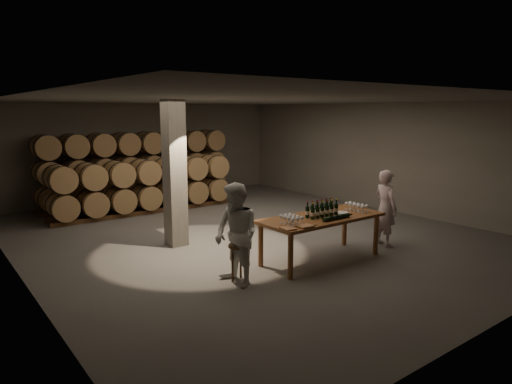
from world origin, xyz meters
TOP-DOWN VIEW (x-y plane):
  - room at (-1.80, 0.20)m, footprint 12.00×12.00m
  - tasting_table at (0.00, -2.50)m, footprint 2.60×1.10m
  - barrel_stack_back at (-0.57, 5.20)m, footprint 6.26×0.95m
  - barrel_stack_front at (-0.96, 3.80)m, footprint 5.48×0.95m
  - bottle_cluster at (0.02, -2.50)m, footprint 0.73×0.23m
  - lying_bottles at (0.05, -2.86)m, footprint 0.79×0.09m
  - glass_cluster_left at (-0.86, -2.58)m, footprint 0.30×0.41m
  - glass_cluster_right at (0.95, -2.58)m, footprint 0.19×0.52m
  - plate at (0.53, -2.54)m, footprint 0.31×0.31m
  - notebook_near at (-0.84, -2.93)m, footprint 0.28×0.23m
  - notebook_corner at (-1.18, -2.85)m, footprint 0.23×0.28m
  - pen at (-0.64, -2.95)m, footprint 0.15×0.02m
  - stool at (-1.94, -2.44)m, footprint 0.39×0.39m
  - person_man at (1.87, -2.61)m, footprint 0.50×0.67m
  - person_woman at (-2.08, -2.56)m, footprint 0.71×0.89m

SIDE VIEW (x-z plane):
  - stool at x=-1.94m, z-range 0.21..0.87m
  - tasting_table at x=0.00m, z-range 0.35..1.25m
  - barrel_stack_front at x=-0.96m, z-range 0.04..1.61m
  - person_man at x=1.87m, z-range 0.00..1.70m
  - person_woman at x=-2.08m, z-range 0.00..1.77m
  - pen at x=-0.64m, z-range 0.90..0.91m
  - plate at x=0.53m, z-range 0.90..0.92m
  - notebook_corner at x=-1.18m, z-range 0.90..0.92m
  - notebook_near at x=-0.84m, z-range 0.90..0.93m
  - lying_bottles at x=0.05m, z-range 0.90..0.99m
  - glass_cluster_left at x=-0.86m, z-range 0.94..1.09m
  - bottle_cluster at x=0.02m, z-range 0.85..1.18m
  - glass_cluster_right at x=0.95m, z-range 0.94..1.10m
  - barrel_stack_back at x=-0.57m, z-range 0.04..2.35m
  - room at x=-1.80m, z-range -4.40..7.60m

